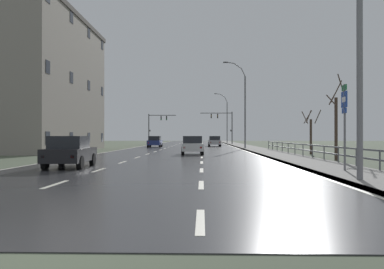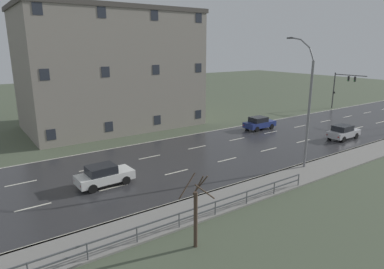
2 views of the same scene
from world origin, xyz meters
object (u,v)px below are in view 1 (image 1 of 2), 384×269
object	(u,v)px
traffic_signal_left	(156,123)
car_near_right	(155,142)
highway_sign	(345,116)
street_lamp_midground	(244,106)
traffic_signal_right	(224,122)
street_lamp_foreground	(354,13)
car_mid_centre	(214,141)
street_lamp_distant	(226,119)
car_far_right	(192,145)
brick_building	(23,83)
car_far_left	(70,152)

from	to	relation	value
traffic_signal_left	car_near_right	xyz separation A→B (m)	(2.29, -20.74, -3.22)
highway_sign	car_near_right	bearing A→B (deg)	108.08
street_lamp_midground	traffic_signal_right	size ratio (longest dim) A/B	1.75
street_lamp_foreground	traffic_signal_left	size ratio (longest dim) A/B	2.00
car_near_right	car_mid_centre	bearing A→B (deg)	26.92
street_lamp_distant	traffic_signal_right	distance (m)	10.15
car_far_right	car_mid_centre	bearing A→B (deg)	82.21
street_lamp_distant	traffic_signal_right	world-z (taller)	street_lamp_distant
street_lamp_midground	brick_building	world-z (taller)	brick_building
highway_sign	brick_building	bearing A→B (deg)	135.12
highway_sign	car_far_left	bearing A→B (deg)	168.76
car_far_left	brick_building	distance (m)	26.49
traffic_signal_right	car_near_right	distance (m)	21.83
car_far_right	brick_building	distance (m)	20.94
highway_sign	car_mid_centre	size ratio (longest dim) A/B	0.91
highway_sign	traffic_signal_right	size ratio (longest dim) A/B	0.62
car_far_left	street_lamp_distant	bearing A→B (deg)	77.09
traffic_signal_right	traffic_signal_left	xyz separation A→B (m)	(-12.93, 2.00, -0.22)
street_lamp_midground	car_far_left	size ratio (longest dim) A/B	2.56
traffic_signal_left	highway_sign	bearing A→B (deg)	-75.90
car_far_right	traffic_signal_right	bearing A→B (deg)	81.22
car_mid_centre	brick_building	distance (m)	28.38
car_far_right	highway_sign	bearing A→B (deg)	-69.77
street_lamp_midground	car_mid_centre	world-z (taller)	street_lamp_midground
street_lamp_midground	car_mid_centre	bearing A→B (deg)	106.09
car_mid_centre	brick_building	xyz separation A→B (m)	(-20.87, -18.13, 6.38)
street_lamp_foreground	car_mid_centre	xyz separation A→B (m)	(-3.22, 46.77, -4.86)
car_mid_centre	car_far_left	bearing A→B (deg)	-102.80
car_far_left	car_far_right	bearing A→B (deg)	65.49
street_lamp_distant	traffic_signal_left	world-z (taller)	street_lamp_distant
street_lamp_midground	car_near_right	size ratio (longest dim) A/B	2.61
street_lamp_foreground	traffic_signal_right	size ratio (longest dim) A/B	1.91
street_lamp_foreground	street_lamp_midground	xyz separation A→B (m)	(-0.01, 35.63, -0.46)
car_near_right	brick_building	distance (m)	19.64
car_near_right	car_far_right	xyz separation A→B (m)	(5.80, -21.97, 0.00)
highway_sign	traffic_signal_right	world-z (taller)	traffic_signal_right
street_lamp_midground	brick_building	xyz separation A→B (m)	(-24.09, -6.99, 1.98)
street_lamp_foreground	street_lamp_midground	bearing A→B (deg)	90.01
street_lamp_foreground	street_lamp_distant	world-z (taller)	street_lamp_foreground
street_lamp_distant	traffic_signal_left	bearing A→B (deg)	-150.01
car_far_right	traffic_signal_left	bearing A→B (deg)	98.73
street_lamp_distant	car_mid_centre	bearing A→B (deg)	-97.46
street_lamp_distant	car_mid_centre	xyz separation A→B (m)	(-3.21, -24.49, -4.36)
car_mid_centre	street_lamp_foreground	bearing A→B (deg)	-87.23
highway_sign	car_far_right	bearing A→B (deg)	112.21
traffic_signal_left	car_far_right	xyz separation A→B (m)	(8.08, -42.71, -3.22)
traffic_signal_right	traffic_signal_left	size ratio (longest dim) A/B	1.05
street_lamp_midground	brick_building	size ratio (longest dim) A/B	0.51
highway_sign	traffic_signal_right	bearing A→B (deg)	92.01
car_near_right	car_mid_centre	world-z (taller)	same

